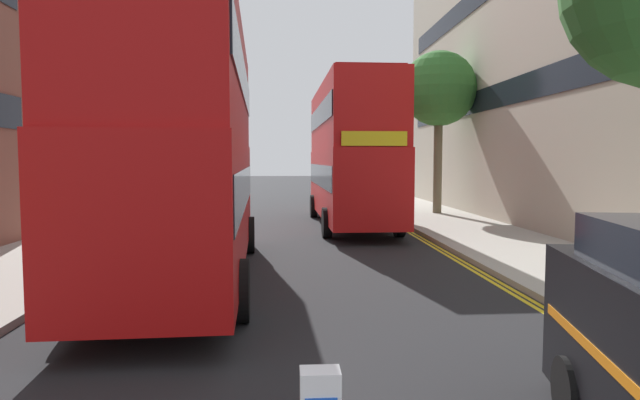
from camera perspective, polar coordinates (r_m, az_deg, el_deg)
The scene contains 8 objects.
sidewalk_right at distance 18.06m, azimuth 18.36°, elevation -4.23°, with size 4.00×80.00×0.14m, color #ADA89E.
sidewalk_left at distance 17.89m, azimuth -24.17°, elevation -4.46°, with size 4.00×80.00×0.14m, color #ADA89E.
kerb_line_outer at distance 15.50m, azimuth 13.89°, elevation -5.75°, with size 0.10×56.00×0.01m, color yellow.
kerb_line_inner at distance 15.46m, azimuth 13.32°, elevation -5.77°, with size 0.10×56.00×0.01m, color yellow.
double_decker_bus_away at distance 12.35m, azimuth -13.68°, elevation 5.84°, with size 3.13×10.90×5.64m.
double_decker_bus_oncoming at distance 21.96m, azimuth 3.19°, elevation 5.18°, with size 2.91×10.84×5.64m.
street_tree_near at distance 26.68m, azimuth 12.27°, elevation 11.12°, with size 3.49×3.49×7.58m.
townhouse_terrace_right at distance 27.48m, azimuth 27.12°, elevation 12.75°, with size 10.08×28.00×13.90m.
Camera 1 is at (-0.23, -0.56, 2.65)m, focal length 30.75 mm.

